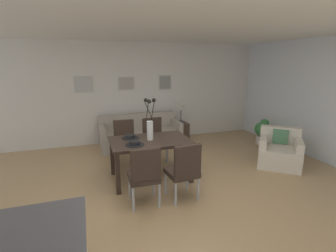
# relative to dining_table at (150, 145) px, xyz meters

# --- Properties ---
(ground_plane) EXTENTS (9.00, 9.00, 0.00)m
(ground_plane) POSITION_rel_dining_table_xyz_m (0.10, -0.79, -0.65)
(ground_plane) COLOR tan
(back_wall_panel) EXTENTS (9.00, 0.10, 2.60)m
(back_wall_panel) POSITION_rel_dining_table_xyz_m (0.10, 2.46, 0.65)
(back_wall_panel) COLOR silver
(back_wall_panel) RESTS_ON ground
(side_window_wall) EXTENTS (0.10, 6.30, 2.60)m
(side_window_wall) POSITION_rel_dining_table_xyz_m (3.75, -0.39, 0.65)
(side_window_wall) COLOR white
(side_window_wall) RESTS_ON ground
(ceiling_panel) EXTENTS (9.00, 7.20, 0.08)m
(ceiling_panel) POSITION_rel_dining_table_xyz_m (0.10, -0.39, 1.99)
(ceiling_panel) COLOR white
(dining_table) EXTENTS (1.40, 0.91, 0.74)m
(dining_table) POSITION_rel_dining_table_xyz_m (0.00, 0.00, 0.00)
(dining_table) COLOR #33261E
(dining_table) RESTS_ON ground
(dining_chair_near_left) EXTENTS (0.46, 0.46, 0.92)m
(dining_chair_near_left) POSITION_rel_dining_table_xyz_m (-0.31, -0.85, -0.14)
(dining_chair_near_left) COLOR #33261E
(dining_chair_near_left) RESTS_ON ground
(dining_chair_near_right) EXTENTS (0.46, 0.46, 0.92)m
(dining_chair_near_right) POSITION_rel_dining_table_xyz_m (-0.33, 0.85, -0.14)
(dining_chair_near_right) COLOR #33261E
(dining_chair_near_right) RESTS_ON ground
(dining_chair_far_left) EXTENTS (0.47, 0.47, 0.92)m
(dining_chair_far_left) POSITION_rel_dining_table_xyz_m (0.29, -0.89, -0.14)
(dining_chair_far_left) COLOR #33261E
(dining_chair_far_left) RESTS_ON ground
(dining_chair_far_right) EXTENTS (0.47, 0.47, 0.92)m
(dining_chair_far_right) POSITION_rel_dining_table_xyz_m (0.30, 0.86, -0.14)
(dining_chair_far_right) COLOR #33261E
(dining_chair_far_right) RESTS_ON ground
(centerpiece_vase) EXTENTS (0.21, 0.23, 0.73)m
(centerpiece_vase) POSITION_rel_dining_table_xyz_m (0.00, 0.00, 0.37)
(centerpiece_vase) COLOR white
(centerpiece_vase) RESTS_ON dining_table
(placemat_near_left) EXTENTS (0.32, 0.32, 0.01)m
(placemat_near_left) POSITION_rel_dining_table_xyz_m (-0.31, -0.20, 0.09)
(placemat_near_left) COLOR black
(placemat_near_left) RESTS_ON dining_table
(bowl_near_left) EXTENTS (0.17, 0.17, 0.07)m
(bowl_near_left) POSITION_rel_dining_table_xyz_m (-0.32, -0.20, 0.13)
(bowl_near_left) COLOR black
(bowl_near_left) RESTS_ON dining_table
(placemat_near_right) EXTENTS (0.32, 0.32, 0.01)m
(placemat_near_right) POSITION_rel_dining_table_xyz_m (-0.31, 0.20, 0.09)
(placemat_near_right) COLOR black
(placemat_near_right) RESTS_ON dining_table
(bowl_near_right) EXTENTS (0.17, 0.17, 0.07)m
(bowl_near_right) POSITION_rel_dining_table_xyz_m (-0.32, 0.20, 0.13)
(bowl_near_right) COLOR black
(bowl_near_right) RESTS_ON dining_table
(sofa) EXTENTS (1.97, 0.84, 0.80)m
(sofa) POSITION_rel_dining_table_xyz_m (0.23, 1.88, -0.37)
(sofa) COLOR #A89E8E
(sofa) RESTS_ON ground
(side_table) EXTENTS (0.36, 0.36, 0.52)m
(side_table) POSITION_rel_dining_table_xyz_m (1.33, 1.88, -0.39)
(side_table) COLOR #3D2D23
(side_table) RESTS_ON ground
(table_lamp) EXTENTS (0.22, 0.22, 0.51)m
(table_lamp) POSITION_rel_dining_table_xyz_m (1.33, 1.88, 0.24)
(table_lamp) COLOR #4C4C51
(table_lamp) RESTS_ON side_table
(armchair) EXTENTS (1.13, 1.13, 0.75)m
(armchair) POSITION_rel_dining_table_xyz_m (2.70, -0.22, -0.36)
(armchair) COLOR beige
(armchair) RESTS_ON ground
(framed_picture_left) EXTENTS (0.42, 0.03, 0.38)m
(framed_picture_left) POSITION_rel_dining_table_xyz_m (-1.05, 2.39, 0.91)
(framed_picture_left) COLOR #B2ADA3
(framed_picture_center) EXTENTS (0.41, 0.03, 0.33)m
(framed_picture_center) POSITION_rel_dining_table_xyz_m (0.00, 2.39, 0.91)
(framed_picture_center) COLOR #B2ADA3
(framed_picture_right) EXTENTS (0.35, 0.03, 0.38)m
(framed_picture_right) POSITION_rel_dining_table_xyz_m (1.05, 2.39, 0.91)
(framed_picture_right) COLOR #B2ADA3
(potted_plant) EXTENTS (0.36, 0.36, 0.67)m
(potted_plant) POSITION_rel_dining_table_xyz_m (3.26, 1.04, -0.28)
(potted_plant) COLOR silver
(potted_plant) RESTS_ON ground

